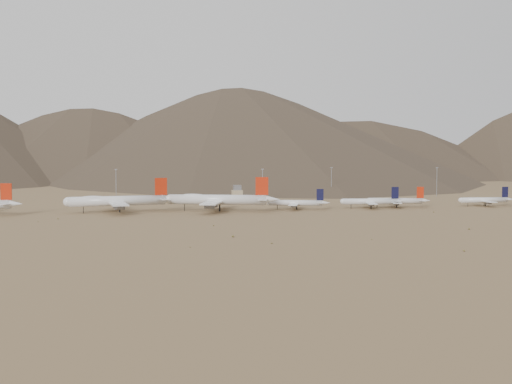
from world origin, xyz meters
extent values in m
plane|color=olive|center=(0.00, 0.00, 0.00)|extent=(3000.00, 3000.00, 0.00)
cone|color=silver|center=(-126.06, 21.21, 7.17)|extent=(11.09, 8.02, 5.16)
cube|color=silver|center=(-130.27, 22.60, 7.32)|extent=(10.79, 19.90, 0.34)
cube|color=#B7230B|center=(-131.33, 22.95, 14.69)|extent=(7.01, 2.75, 10.16)
cylinder|color=silver|center=(-64.53, 29.44, 7.47)|extent=(61.69, 13.91, 6.34)
sphere|color=silver|center=(-94.98, 25.63, 7.47)|extent=(6.22, 6.22, 6.22)
cone|color=silver|center=(-30.42, 33.71, 7.94)|extent=(11.67, 7.04, 5.71)
cube|color=silver|center=(-65.75, 29.29, 6.52)|extent=(16.73, 57.04, 0.79)
cube|color=silver|center=(-35.30, 33.10, 8.10)|extent=(8.14, 21.90, 0.38)
cube|color=#B7230B|center=(-36.51, 32.94, 16.26)|extent=(7.99, 1.56, 11.25)
cylinder|color=black|center=(-85.84, 26.77, 2.15)|extent=(0.41, 0.41, 4.30)
cylinder|color=black|center=(-63.51, 31.16, 2.15)|extent=(0.51, 0.51, 4.30)
cylinder|color=black|center=(-63.11, 28.02, 2.15)|extent=(0.51, 0.51, 4.30)
ellipsoid|color=silver|center=(-80.36, 27.46, 9.21)|extent=(20.08, 7.16, 3.81)
cylinder|color=slate|center=(-67.14, 40.45, 4.95)|extent=(6.44, 3.59, 2.85)
cylinder|color=slate|center=(-64.35, 18.12, 4.95)|extent=(6.44, 3.59, 2.85)
cylinder|color=slate|center=(-68.40, 50.50, 4.95)|extent=(6.44, 3.59, 2.85)
cylinder|color=slate|center=(-63.09, 8.07, 4.95)|extent=(6.44, 3.59, 2.85)
cylinder|color=silver|center=(-0.28, 23.11, 7.73)|extent=(62.34, 26.19, 6.56)
sphere|color=silver|center=(-30.41, 33.09, 7.73)|extent=(6.43, 6.43, 6.43)
cone|color=silver|center=(33.48, 11.93, 8.22)|extent=(12.71, 9.20, 5.91)
cube|color=silver|center=(-1.48, 23.51, 6.74)|extent=(27.94, 58.45, 0.82)
cube|color=silver|center=(28.66, 13.53, 8.38)|extent=(12.38, 22.79, 0.39)
cube|color=#B7230B|center=(27.45, 13.93, 16.83)|extent=(8.02, 3.16, 11.64)
cylinder|color=black|center=(-21.37, 30.10, 2.22)|extent=(0.42, 0.42, 4.44)
cylinder|color=black|center=(1.45, 24.27, 2.22)|extent=(0.53, 0.53, 4.44)
cylinder|color=black|center=(0.41, 21.15, 2.22)|extent=(0.53, 0.53, 4.44)
ellipsoid|color=silver|center=(-15.95, 28.30, 9.53)|extent=(20.84, 11.06, 3.94)
cylinder|color=slate|center=(2.18, 34.56, 5.12)|extent=(6.96, 4.80, 2.95)
cylinder|color=slate|center=(-5.14, 12.46, 5.12)|extent=(6.96, 4.80, 2.95)
cylinder|color=slate|center=(5.47, 44.51, 5.12)|extent=(6.96, 4.80, 2.95)
cylinder|color=slate|center=(-8.44, 2.51, 5.12)|extent=(6.96, 4.80, 2.95)
cylinder|color=silver|center=(53.18, 24.72, 4.59)|extent=(34.77, 16.13, 3.87)
sphere|color=silver|center=(36.48, 30.97, 4.59)|extent=(3.80, 3.80, 3.80)
cone|color=silver|center=(71.89, 17.72, 4.88)|extent=(7.24, 5.52, 3.49)
cube|color=silver|center=(52.52, 24.97, 4.01)|extent=(16.06, 30.64, 0.48)
cube|color=silver|center=(69.22, 18.72, 4.97)|extent=(7.08, 12.01, 0.23)
cube|color=black|center=(68.55, 18.97, 10.35)|extent=(4.47, 1.95, 7.64)
cylinder|color=black|center=(41.49, 29.09, 1.33)|extent=(0.41, 0.41, 2.65)
cylinder|color=black|center=(54.19, 25.37, 1.33)|extent=(0.51, 0.51, 2.65)
cylinder|color=black|center=(53.51, 23.56, 1.33)|extent=(0.51, 0.51, 2.65)
cylinder|color=slate|center=(55.52, 32.99, 3.05)|extent=(3.95, 2.88, 1.74)
cylinder|color=slate|center=(49.51, 16.95, 3.05)|extent=(3.95, 2.88, 1.74)
cylinder|color=silver|center=(105.83, 22.96, 4.82)|extent=(37.57, 11.25, 4.07)
sphere|color=silver|center=(87.44, 26.59, 4.82)|extent=(3.99, 3.99, 3.99)
cone|color=silver|center=(126.43, 18.90, 5.13)|extent=(7.33, 4.90, 3.66)
cube|color=silver|center=(105.09, 23.11, 4.21)|extent=(12.11, 32.69, 0.51)
cube|color=silver|center=(123.49, 19.48, 5.23)|extent=(5.67, 12.63, 0.24)
cube|color=black|center=(122.75, 19.63, 10.87)|extent=(4.85, 1.30, 8.03)
cylinder|color=black|center=(92.96, 25.50, 1.39)|extent=(0.43, 0.43, 2.79)
cylinder|color=black|center=(106.76, 23.82, 1.39)|extent=(0.54, 0.54, 2.79)
cylinder|color=black|center=(106.37, 21.82, 1.39)|extent=(0.54, 0.54, 2.79)
cylinder|color=slate|center=(106.84, 31.94, 3.20)|extent=(4.03, 2.52, 1.83)
cylinder|color=slate|center=(103.35, 14.28, 3.20)|extent=(4.03, 2.52, 1.83)
cylinder|color=silver|center=(126.34, 26.52, 4.73)|extent=(36.51, 13.93, 4.00)
sphere|color=silver|center=(108.63, 31.56, 4.73)|extent=(3.92, 3.92, 3.92)
cone|color=silver|center=(146.18, 20.87, 5.03)|extent=(7.36, 5.28, 3.60)
cube|color=silver|center=(125.63, 26.72, 4.13)|extent=(14.31, 31.97, 0.50)
cube|color=silver|center=(143.34, 21.68, 5.13)|extent=(6.47, 12.44, 0.24)
cube|color=#B7230B|center=(142.63, 21.88, 10.68)|extent=(4.70, 1.66, 7.89)
cylinder|color=black|center=(113.95, 30.05, 1.37)|extent=(0.42, 0.42, 2.74)
cylinder|color=black|center=(127.32, 27.28, 1.37)|extent=(0.53, 0.53, 2.74)
cylinder|color=black|center=(126.78, 25.36, 1.37)|extent=(0.53, 0.53, 2.74)
cylinder|color=slate|center=(128.05, 35.22, 3.15)|extent=(4.03, 2.74, 1.80)
cylinder|color=slate|center=(123.21, 18.22, 3.15)|extent=(4.03, 2.74, 1.80)
cylinder|color=silver|center=(192.78, 23.13, 4.51)|extent=(35.24, 5.76, 3.81)
sphere|color=silver|center=(175.26, 24.12, 4.51)|extent=(3.73, 3.73, 3.73)
cone|color=silver|center=(212.40, 22.04, 4.80)|extent=(6.50, 3.78, 3.43)
cube|color=silver|center=(192.08, 23.17, 3.94)|extent=(7.29, 30.34, 0.48)
cube|color=silver|center=(209.59, 22.19, 4.89)|extent=(3.79, 11.59, 0.23)
cube|color=black|center=(208.89, 22.23, 10.18)|extent=(4.57, 0.60, 7.52)
cylinder|color=black|center=(180.52, 23.82, 1.30)|extent=(0.40, 0.40, 2.61)
cylinder|color=black|center=(193.53, 24.05, 1.30)|extent=(0.50, 0.50, 2.61)
cylinder|color=black|center=(193.43, 22.14, 1.30)|extent=(0.50, 0.50, 2.61)
cylinder|color=slate|center=(192.55, 31.58, 3.00)|extent=(3.60, 1.91, 1.71)
cylinder|color=slate|center=(191.61, 14.77, 3.00)|extent=(3.60, 1.91, 1.71)
cube|color=tan|center=(30.00, 120.00, 4.00)|extent=(8.00, 8.00, 8.00)
cube|color=slate|center=(30.00, 120.00, 10.00)|extent=(6.00, 6.00, 4.00)
cylinder|color=gray|center=(-66.28, 121.50, 12.50)|extent=(0.50, 0.50, 25.00)
cube|color=gray|center=(-66.28, 121.50, 25.30)|extent=(2.00, 0.60, 0.80)
cylinder|color=gray|center=(48.05, 106.09, 12.50)|extent=(0.50, 0.50, 25.00)
cube|color=gray|center=(48.05, 106.09, 25.30)|extent=(2.00, 0.60, 0.80)
cylinder|color=gray|center=(117.46, 141.51, 12.50)|extent=(0.50, 0.50, 25.00)
cube|color=gray|center=(117.46, 141.51, 25.30)|extent=(2.00, 0.60, 0.80)
cylinder|color=gray|center=(208.30, 123.82, 12.50)|extent=(0.50, 0.50, 25.00)
cube|color=gray|center=(208.30, 123.82, 25.30)|extent=(2.00, 0.60, 0.80)
ellipsoid|color=brown|center=(-14.66, -59.71, 0.30)|extent=(0.76, 0.76, 0.59)
ellipsoid|color=brown|center=(-34.65, -132.96, 0.15)|extent=(0.52, 0.52, 0.29)
ellipsoid|color=brown|center=(108.90, -101.10, 0.41)|extent=(1.02, 1.02, 0.81)
ellipsoid|color=brown|center=(69.70, -164.77, 0.32)|extent=(0.94, 0.94, 0.64)
ellipsoid|color=brown|center=(-98.22, -7.09, 0.27)|extent=(0.82, 0.82, 0.53)
ellipsoid|color=brown|center=(-107.66, -19.70, 0.17)|extent=(0.61, 0.61, 0.34)
ellipsoid|color=brown|center=(-12.12, -104.98, 0.48)|extent=(1.10, 1.10, 0.97)
ellipsoid|color=brown|center=(46.65, -126.66, 0.20)|extent=(0.68, 0.68, 0.39)
ellipsoid|color=brown|center=(135.00, -13.21, 0.36)|extent=(0.83, 0.83, 0.72)
ellipsoid|color=brown|center=(0.61, -128.61, 0.25)|extent=(0.93, 0.93, 0.49)
camera|label=1|loc=(-61.29, -392.30, 38.96)|focal=45.00mm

